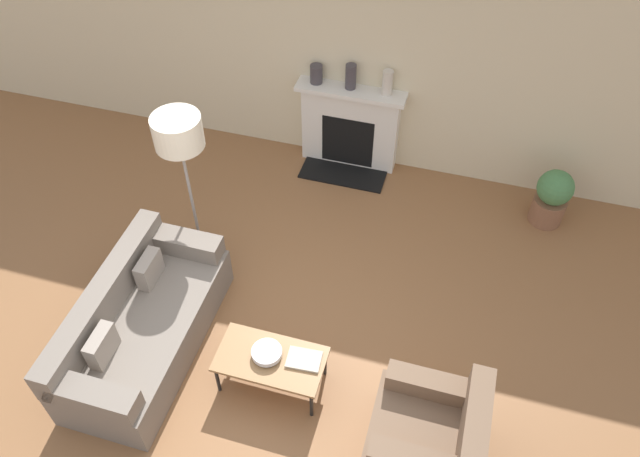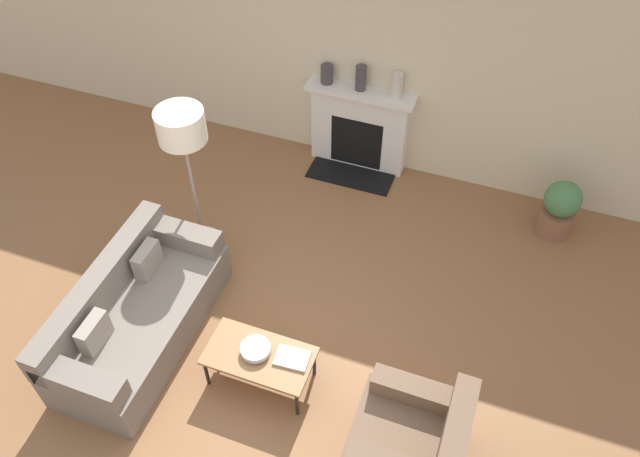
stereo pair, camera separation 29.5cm
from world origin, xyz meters
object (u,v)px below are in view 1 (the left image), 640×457
fireplace (350,128)px  armchair_near (429,437)px  couch (141,325)px  coffee_table (271,360)px  book (304,359)px  mantel_vase_left (316,74)px  mantel_vase_center_right (387,83)px  floor_lamp (180,141)px  potted_plant (552,197)px  bowl (267,353)px  mantel_vase_center_left (351,77)px

fireplace → armchair_near: fireplace is taller
couch → armchair_near: size_ratio=2.24×
coffee_table → book: bearing=12.1°
coffee_table → mantel_vase_left: (-0.51, 3.12, 0.79)m
book → mantel_vase_center_right: 3.16m
floor_lamp → potted_plant: floor_lamp is taller
couch → mantel_vase_center_right: 3.55m
floor_lamp → mantel_vase_left: (0.75, 1.81, -0.28)m
couch → book: couch is taller
mantel_vase_left → mantel_vase_center_right: 0.80m
couch → armchair_near: (2.66, -0.33, 0.02)m
floor_lamp → fireplace: bearing=57.1°
couch → mantel_vase_left: mantel_vase_left is taller
couch → book: size_ratio=6.29×
coffee_table → bowl: bowl is taller
armchair_near → floor_lamp: (-2.67, 1.60, 1.11)m
coffee_table → floor_lamp: (-1.26, 1.31, 1.08)m
couch → mantel_vase_center_right: bearing=-26.7°
floor_lamp → mantel_vase_center_right: 2.40m
fireplace → armchair_near: size_ratio=1.46×
mantel_vase_left → potted_plant: 2.89m
armchair_near → couch: bearing=-97.1°
couch → floor_lamp: 1.69m
book → floor_lamp: 2.24m
armchair_near → coffee_table: armchair_near is taller
book → mantel_vase_center_left: (-0.40, 3.06, 0.78)m
mantel_vase_center_right → potted_plant: mantel_vase_center_right is taller
potted_plant → couch: bearing=-142.3°
fireplace → armchair_near: (1.51, -3.39, -0.19)m
mantel_vase_center_left → armchair_near: bearing=-65.8°
floor_lamp → mantel_vase_center_left: size_ratio=5.88×
mantel_vase_left → mantel_vase_center_right: size_ratio=0.74×
fireplace → coffee_table: 3.11m
fireplace → coffee_table: fireplace is taller
book → mantel_vase_center_right: mantel_vase_center_right is taller
mantel_vase_center_right → potted_plant: (1.95, -0.37, -0.83)m
mantel_vase_left → bowl: bearing=-81.4°
coffee_table → bowl: size_ratio=3.55×
floor_lamp → coffee_table: bearing=-46.1°
book → potted_plant: potted_plant is taller
fireplace → potted_plant: size_ratio=1.84×
couch → book: (1.53, 0.01, 0.10)m
armchair_near → mantel_vase_left: (-1.92, 3.40, 0.83)m
potted_plant → coffee_table: bearing=-129.2°
bowl → floor_lamp: floor_lamp is taller
bowl → couch: bearing=178.6°
floor_lamp → mantel_vase_left: size_ratio=8.01×
bowl → mantel_vase_center_right: (0.33, 3.10, 0.75)m
fireplace → book: bearing=-82.9°
fireplace → bowl: size_ratio=4.75×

